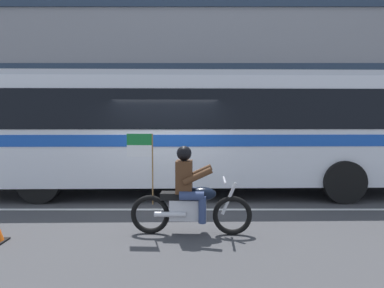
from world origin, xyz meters
name	(u,v)px	position (x,y,z in m)	size (l,w,h in m)	color
ground_plane	(166,203)	(0.00, 0.00, 0.00)	(60.00, 60.00, 0.00)	#3D3D3F
sidewalk_curb	(176,170)	(0.00, 5.10, 0.07)	(28.00, 3.80, 0.15)	gray
lane_center_stripe	(164,209)	(0.00, -0.60, 0.00)	(26.60, 0.14, 0.01)	silver
office_building_facade	(178,44)	(0.00, 7.39, 5.46)	(28.00, 0.89, 10.91)	gray
transit_bus	(200,125)	(0.85, 1.19, 1.88)	(12.69, 2.86, 3.22)	silver
motorcycle_with_rider	(190,197)	(0.59, -2.27, 0.67)	(2.20, 0.64, 1.78)	black
fire_hydrant	(272,163)	(3.41, 3.63, 0.52)	(0.22, 0.30, 0.75)	red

